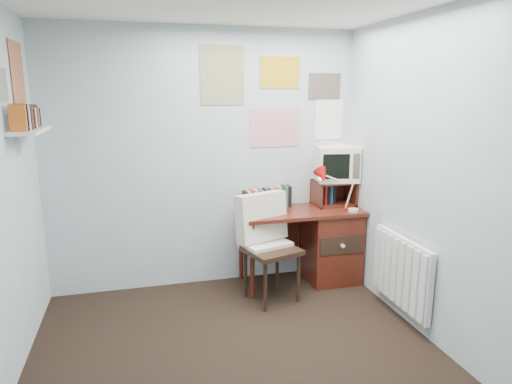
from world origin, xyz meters
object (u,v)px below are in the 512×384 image
(desk_chair, at_px, (272,251))
(crt_tv, at_px, (337,162))
(tv_riser, at_px, (333,193))
(radiator, at_px, (401,272))
(desk_lamp, at_px, (354,193))
(desk, at_px, (325,242))
(wall_shelf, at_px, (30,131))

(desk_chair, height_order, crt_tv, crt_tv)
(tv_riser, bearing_deg, radiator, -80.72)
(desk_lamp, bearing_deg, tv_riser, 123.66)
(desk, height_order, crt_tv, crt_tv)
(desk_lamp, distance_m, wall_shelf, 2.85)
(radiator, relative_size, wall_shelf, 1.29)
(desk_chair, height_order, desk_lamp, desk_lamp)
(desk, relative_size, tv_riser, 3.00)
(radiator, bearing_deg, crt_tv, 97.49)
(desk_chair, bearing_deg, desk, 7.52)
(desk_chair, relative_size, radiator, 1.20)
(wall_shelf, bearing_deg, desk_chair, 2.25)
(desk, relative_size, desk_lamp, 3.20)
(desk_chair, relative_size, tv_riser, 2.39)
(desk_chair, bearing_deg, crt_tv, 11.02)
(tv_riser, distance_m, crt_tv, 0.32)
(desk_lamp, relative_size, crt_tv, 0.93)
(desk_chair, distance_m, crt_tv, 1.17)
(crt_tv, distance_m, radiator, 1.32)
(wall_shelf, bearing_deg, tv_riser, 10.32)
(desk_chair, height_order, radiator, desk_chair)
(crt_tv, relative_size, radiator, 0.50)
(desk, bearing_deg, desk_lamp, -45.16)
(desk_lamp, height_order, crt_tv, crt_tv)
(tv_riser, bearing_deg, desk_lamp, -76.19)
(desk, distance_m, wall_shelf, 2.87)
(radiator, height_order, wall_shelf, wall_shelf)
(desk, xyz_separation_m, radiator, (0.29, -0.93, 0.01))
(tv_riser, height_order, crt_tv, crt_tv)
(desk_lamp, bearing_deg, crt_tv, 117.62)
(crt_tv, height_order, wall_shelf, wall_shelf)
(desk_chair, bearing_deg, tv_riser, 10.81)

